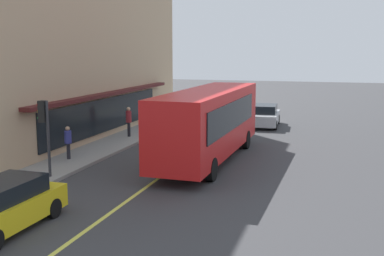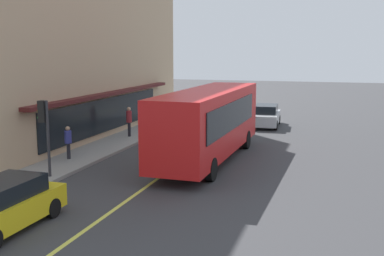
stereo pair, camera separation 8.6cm
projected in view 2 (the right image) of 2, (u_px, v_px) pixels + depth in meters
ground at (194, 153)px, 25.53m from camera, size 120.00×120.00×0.00m
sidewalk at (108, 146)px, 26.97m from camera, size 80.00×2.48×0.15m
lane_centre_stripe at (194, 153)px, 25.53m from camera, size 36.00×0.16×0.01m
storefront_building at (32, 18)px, 30.02m from camera, size 24.55×10.72×14.71m
bus at (209, 121)px, 23.43m from camera, size 11.18×2.81×3.50m
traffic_light at (44, 120)px, 19.91m from camera, size 0.30×0.52×3.20m
car_silver at (266, 116)px, 34.26m from camera, size 4.39×2.04×1.52m
car_yellow at (2, 206)px, 14.56m from camera, size 4.33×1.92×1.52m
pedestrian_by_curb at (158, 107)px, 36.54m from camera, size 0.34×0.34×1.63m
pedestrian_near_storefront at (129, 119)px, 29.36m from camera, size 0.34×0.34×1.81m
pedestrian_mid_block at (68, 139)px, 23.32m from camera, size 0.34×0.34×1.61m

